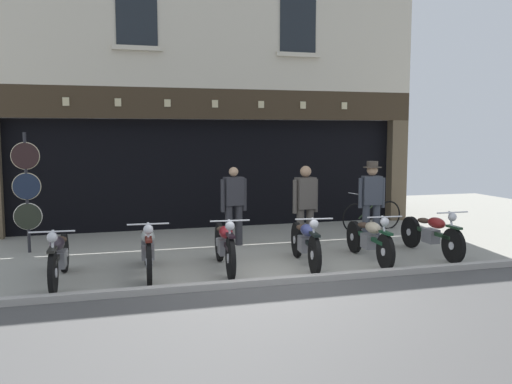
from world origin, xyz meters
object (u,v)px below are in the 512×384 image
at_px(salesman_left, 234,203).
at_px(leaning_bicycle, 372,215).
at_px(motorcycle_right, 432,233).
at_px(tyre_sign_pole, 27,187).
at_px(motorcycle_far_left, 59,256).
at_px(salesman_right, 372,198).
at_px(motorcycle_center, 305,241).
at_px(shopkeeper_center, 305,203).
at_px(motorcycle_center_right, 370,238).
at_px(motorcycle_center_left, 225,244).
at_px(advert_board_near, 293,163).
at_px(motorcycle_left, 148,248).

relative_size(salesman_left, leaning_bicycle, 0.96).
relative_size(motorcycle_right, salesman_left, 1.25).
bearing_deg(tyre_sign_pole, motorcycle_right, -17.46).
distance_m(motorcycle_far_left, salesman_right, 6.10).
bearing_deg(motorcycle_center, leaning_bicycle, -127.07).
bearing_deg(salesman_left, shopkeeper_center, 144.05).
bearing_deg(salesman_left, motorcycle_center_right, 125.98).
distance_m(shopkeeper_center, salesman_right, 1.42).
relative_size(motorcycle_far_left, shopkeeper_center, 1.21).
distance_m(motorcycle_far_left, shopkeeper_center, 4.74).
distance_m(motorcycle_center_left, motorcycle_center_right, 2.63).
xyz_separation_m(motorcycle_center_left, advert_board_near, (2.72, 4.25, 1.08)).
bearing_deg(motorcycle_center_right, motorcycle_far_left, 3.93).
height_order(motorcycle_right, shopkeeper_center, shopkeeper_center).
distance_m(motorcycle_center_left, motorcycle_center, 1.40).
bearing_deg(motorcycle_center_right, tyre_sign_pole, -18.20).
height_order(motorcycle_far_left, salesman_left, salesman_left).
distance_m(motorcycle_left, motorcycle_center_right, 3.89).
bearing_deg(advert_board_near, shopkeeper_center, -105.17).
height_order(motorcycle_left, salesman_right, salesman_right).
relative_size(motorcycle_right, salesman_right, 1.17).
relative_size(advert_board_near, leaning_bicycle, 0.57).
bearing_deg(motorcycle_center_left, motorcycle_far_left, 6.35).
bearing_deg(shopkeeper_center, motorcycle_right, 139.13).
bearing_deg(shopkeeper_center, salesman_left, -36.55).
bearing_deg(motorcycle_center_left, advert_board_near, -118.23).
relative_size(motorcycle_center, advert_board_near, 2.03).
bearing_deg(motorcycle_center_left, shopkeeper_center, -142.15).
bearing_deg(leaning_bicycle, shopkeeper_center, 112.33).
bearing_deg(salesman_left, advert_board_near, -141.37).
relative_size(shopkeeper_center, salesman_right, 0.96).
height_order(salesman_left, shopkeeper_center, shopkeeper_center).
bearing_deg(advert_board_near, motorcycle_left, -133.37).
xyz_separation_m(motorcycle_center, shopkeeper_center, (0.51, 1.35, 0.48)).
xyz_separation_m(motorcycle_far_left, motorcycle_center, (4.00, 0.00, 0.00)).
xyz_separation_m(shopkeeper_center, tyre_sign_pole, (-5.22, 1.06, 0.35)).
distance_m(motorcycle_right, salesman_left, 3.87).
relative_size(motorcycle_center_right, motorcycle_right, 0.98).
bearing_deg(advert_board_near, motorcycle_far_left, -140.84).
bearing_deg(motorcycle_center, salesman_right, -138.63).
distance_m(motorcycle_left, motorcycle_center_left, 1.26).
height_order(motorcycle_center, shopkeeper_center, shopkeeper_center).
bearing_deg(salesman_right, motorcycle_center_right, 68.33).
bearing_deg(leaning_bicycle, motorcycle_center_left, 112.54).
height_order(motorcycle_far_left, motorcycle_center, motorcycle_center).
xyz_separation_m(motorcycle_center_right, motorcycle_right, (1.34, 0.11, 0.00)).
bearing_deg(salesman_left, motorcycle_center_left, 62.79).
bearing_deg(shopkeeper_center, motorcycle_far_left, 6.70).
height_order(motorcycle_center_right, shopkeeper_center, shopkeeper_center).
xyz_separation_m(shopkeeper_center, salesman_right, (1.42, -0.05, 0.05)).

